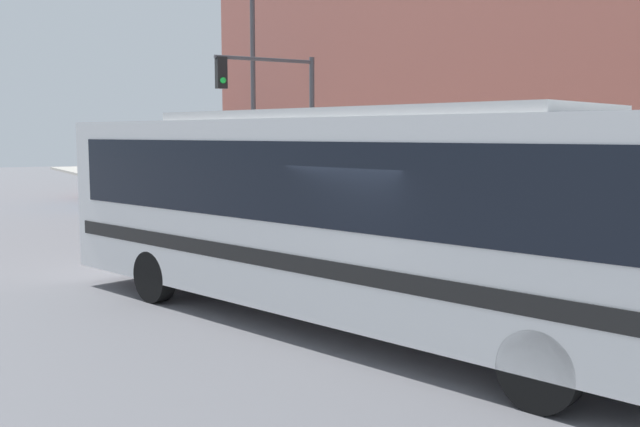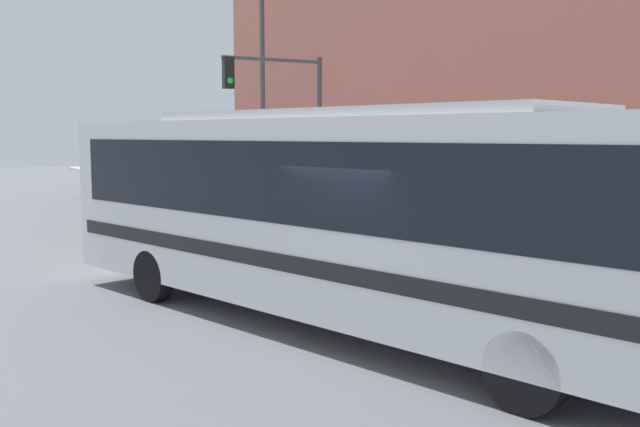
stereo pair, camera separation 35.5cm
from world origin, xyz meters
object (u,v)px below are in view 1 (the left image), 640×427
Objects in this scene: city_bus at (363,206)px; parking_meter at (382,206)px; delivery_truck at (129,165)px; street_lamp at (246,82)px; traffic_light_pole at (279,109)px; fire_hydrant at (436,235)px; pedestrian_near_corner at (345,195)px.

parking_meter is at bearing 36.52° from city_bus.
delivery_truck is 1.00× the size of street_lamp.
street_lamp is (-0.04, 8.62, 3.79)m from parking_meter.
parking_meter is at bearing -76.23° from traffic_light_pole.
parking_meter is 0.16× the size of street_lamp.
street_lamp is at bearing 55.31° from city_bus.
fire_hydrant is (5.04, 4.48, -1.34)m from city_bus.
street_lamp is at bearing 90.22° from fire_hydrant.
street_lamp reaches higher than parking_meter.
parking_meter reaches higher than fire_hydrant.
city_bus is 7.50× the size of pedestrian_near_corner.
traffic_light_pole is 3.08× the size of pedestrian_near_corner.
traffic_light_pole is 0.65× the size of street_lamp.
fire_hydrant is at bearing -89.78° from street_lamp.
delivery_truck is 12.04m from pedestrian_near_corner.
fire_hydrant is 0.15× the size of traffic_light_pole.
traffic_light_pole is at bearing -101.75° from street_lamp.
fire_hydrant is at bearing -90.00° from parking_meter.
fire_hydrant is 2.30m from parking_meter.
fire_hydrant is 0.60× the size of parking_meter.
traffic_light_pole is at bearing 103.77° from parking_meter.
delivery_truck is 15.24m from parking_meter.
fire_hydrant is 0.45× the size of pedestrian_near_corner.
city_bus is 11.99m from pedestrian_near_corner.
street_lamp is at bearing 102.28° from pedestrian_near_corner.
city_bus is 2.44× the size of traffic_light_pole.
parking_meter is at bearing -79.94° from delivery_truck.
street_lamp is at bearing 90.28° from parking_meter.
pedestrian_near_corner is (1.06, 3.55, -0.00)m from parking_meter.
city_bus is 11.66m from traffic_light_pole.
parking_meter is (5.04, 6.73, -0.86)m from city_bus.
delivery_truck is 17.48m from fire_hydrant.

